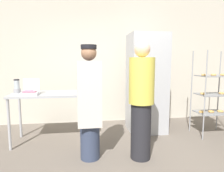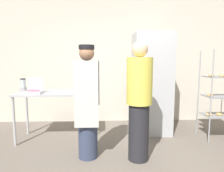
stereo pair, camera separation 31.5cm
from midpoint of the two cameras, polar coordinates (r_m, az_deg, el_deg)
back_wall at (r=4.69m, az=-2.48°, el=8.42°), size 6.40×0.12×3.04m
refrigerator at (r=4.04m, az=7.66°, el=0.80°), size 0.71×0.72×1.95m
baking_rack at (r=4.17m, az=24.84°, el=-2.17°), size 0.61×0.48×1.61m
prep_counter at (r=3.68m, az=-20.16°, el=-3.43°), size 1.21×0.64×0.87m
donut_box at (r=3.54m, az=-24.80°, el=-1.62°), size 0.26×0.22×0.26m
blender_pitcher at (r=3.87m, az=-27.68°, el=-0.25°), size 0.11×0.11×0.24m
person_baker at (r=2.86m, az=-9.61°, el=-4.31°), size 0.35×0.36×1.64m
person_customer at (r=2.84m, az=5.25°, el=-4.12°), size 0.36×0.36×1.69m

